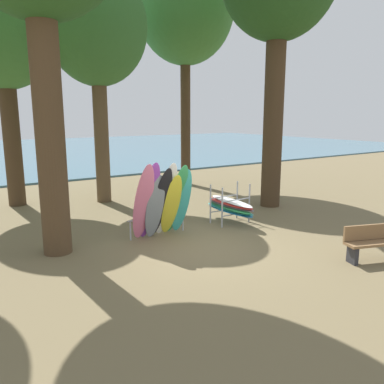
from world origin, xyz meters
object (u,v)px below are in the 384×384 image
object	(u,v)px
tree_deep_back	(185,8)
park_bench	(372,242)
tree_far_left_back	(97,29)
leaning_board_pile	(163,203)
tree_mid_behind	(2,32)
board_storage_rack	(230,206)

from	to	relation	value
tree_deep_back	park_bench	world-z (taller)	tree_deep_back
tree_far_left_back	leaning_board_pile	world-z (taller)	tree_far_left_back
tree_mid_behind	board_storage_rack	world-z (taller)	tree_mid_behind
tree_far_left_back	park_bench	world-z (taller)	tree_far_left_back
tree_mid_behind	tree_deep_back	xyz separation A→B (m)	(7.84, 0.27, 1.93)
leaning_board_pile	tree_far_left_back	bearing A→B (deg)	86.14
tree_far_left_back	park_bench	distance (m)	11.71
tree_mid_behind	leaning_board_pile	xyz separation A→B (m)	(2.64, -6.65, -5.24)
tree_far_left_back	tree_deep_back	size ratio (longest dim) A/B	0.80
tree_far_left_back	tree_deep_back	distance (m)	5.35
tree_deep_back	leaning_board_pile	size ratio (longest dim) A/B	4.88
tree_far_left_back	board_storage_rack	size ratio (longest dim) A/B	4.09
tree_far_left_back	leaning_board_pile	size ratio (longest dim) A/B	3.91
tree_mid_behind	tree_far_left_back	xyz separation A→B (m)	(3.00, -1.23, 0.20)
tree_far_left_back	board_storage_rack	world-z (taller)	tree_far_left_back
leaning_board_pile	board_storage_rack	xyz separation A→B (m)	(2.57, 0.22, -0.48)
board_storage_rack	tree_mid_behind	bearing A→B (deg)	129.03
leaning_board_pile	park_bench	size ratio (longest dim) A/B	1.53
tree_mid_behind	board_storage_rack	distance (m)	10.06
tree_deep_back	park_bench	bearing A→B (deg)	-99.75
tree_deep_back	leaning_board_pile	world-z (taller)	tree_deep_back
tree_far_left_back	park_bench	xyz separation A→B (m)	(2.93, -9.61, -6.02)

